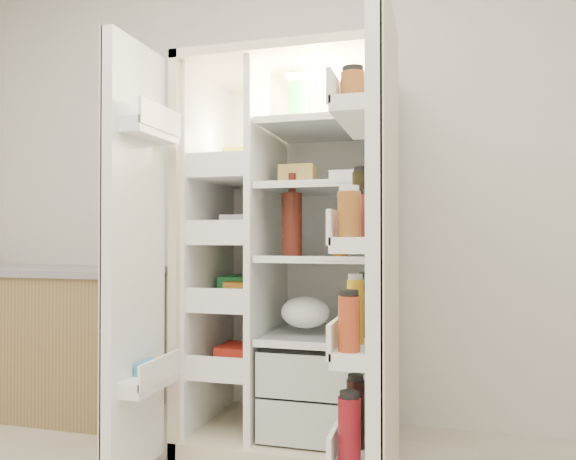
# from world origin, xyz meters

# --- Properties ---
(wall_back) EXTENTS (4.00, 0.02, 2.70)m
(wall_back) POSITION_xyz_m (0.00, 2.00, 1.35)
(wall_back) COLOR silver
(wall_back) RESTS_ON floor
(refrigerator) EXTENTS (0.92, 0.70, 1.80)m
(refrigerator) POSITION_xyz_m (0.05, 1.65, 0.74)
(refrigerator) COLOR beige
(refrigerator) RESTS_ON floor
(freezer_door) EXTENTS (0.15, 0.40, 1.72)m
(freezer_door) POSITION_xyz_m (-0.46, 1.05, 0.89)
(freezer_door) COLOR white
(freezer_door) RESTS_ON floor
(fridge_door) EXTENTS (0.17, 0.58, 1.72)m
(fridge_door) POSITION_xyz_m (0.52, 0.96, 0.87)
(fridge_door) COLOR white
(fridge_door) RESTS_ON floor
(kitchen_counter) EXTENTS (1.11, 0.59, 0.80)m
(kitchen_counter) POSITION_xyz_m (-1.37, 1.72, 0.40)
(kitchen_counter) COLOR olive
(kitchen_counter) RESTS_ON floor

